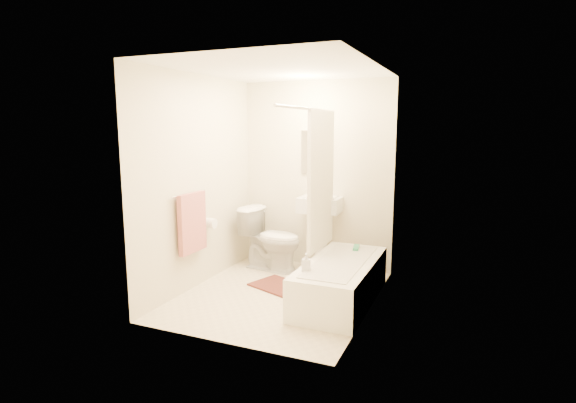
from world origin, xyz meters
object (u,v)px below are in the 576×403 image
at_px(bathtub, 341,281).
at_px(soap_bottle, 306,262).
at_px(sink, 321,230).
at_px(bath_mat, 279,286).
at_px(toilet, 272,239).

xyz_separation_m(bathtub, soap_bottle, (-0.23, -0.42, 0.30)).
distance_m(bathtub, soap_bottle, 0.57).
bearing_deg(sink, bath_mat, -107.67).
bearing_deg(toilet, sink, -58.59).
bearing_deg(toilet, bathtub, -115.01).
height_order(bathtub, bath_mat, bathtub).
xyz_separation_m(sink, bathtub, (0.55, -0.96, -0.30)).
distance_m(bath_mat, soap_bottle, 0.93).
bearing_deg(toilet, bath_mat, -140.82).
bearing_deg(bathtub, sink, 119.92).
bearing_deg(sink, soap_bottle, -80.02).
height_order(sink, bath_mat, sink).
xyz_separation_m(bath_mat, soap_bottle, (0.54, -0.56, 0.51)).
distance_m(sink, bathtub, 1.15).
xyz_separation_m(toilet, sink, (0.57, 0.26, 0.12)).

